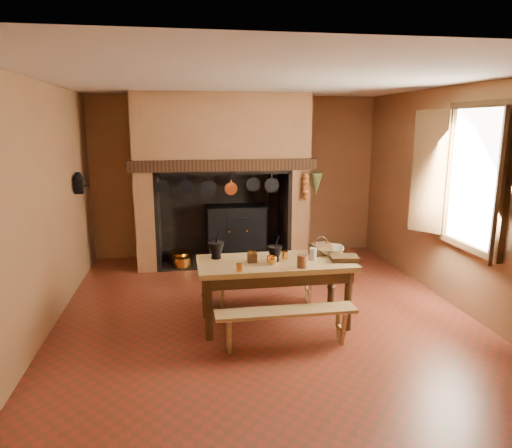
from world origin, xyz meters
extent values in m
plane|color=maroon|center=(0.00, 0.00, 0.00)|extent=(5.50, 5.50, 0.00)
plane|color=silver|center=(0.00, 0.00, 2.80)|extent=(5.50, 5.50, 0.00)
cube|color=brown|center=(0.00, 2.75, 1.40)|extent=(5.00, 0.02, 2.80)
cube|color=brown|center=(-2.50, 0.00, 1.40)|extent=(0.02, 5.50, 2.80)
cube|color=brown|center=(2.50, 0.00, 1.40)|extent=(0.02, 5.50, 2.80)
cube|color=brown|center=(0.00, -2.75, 1.40)|extent=(5.00, 0.02, 2.80)
cube|color=brown|center=(-1.55, 2.30, 1.40)|extent=(0.30, 0.90, 2.80)
cube|color=brown|center=(0.95, 2.30, 1.40)|extent=(0.30, 0.90, 2.80)
cube|color=brown|center=(-0.30, 2.30, 2.20)|extent=(2.20, 0.90, 1.20)
cube|color=black|center=(-0.30, 1.90, 1.69)|extent=(2.95, 0.22, 0.18)
cube|color=black|center=(-0.30, 2.72, 0.80)|extent=(2.20, 0.06, 1.60)
cube|color=black|center=(-0.30, 2.30, 0.01)|extent=(2.20, 0.90, 0.02)
cube|color=black|center=(-0.05, 2.45, 0.45)|extent=(1.00, 0.50, 0.90)
cube|color=black|center=(-0.05, 2.43, 0.92)|extent=(1.04, 0.54, 0.04)
cube|color=black|center=(-0.05, 2.19, 0.55)|extent=(0.35, 0.02, 0.45)
cylinder|color=black|center=(0.50, 2.45, 1.25)|extent=(0.10, 0.10, 0.70)
cylinder|color=gold|center=(-0.20, 2.17, 0.55)|extent=(0.03, 0.03, 0.03)
cylinder|color=gold|center=(0.10, 2.17, 0.55)|extent=(0.03, 0.03, 0.03)
cylinder|color=gold|center=(-1.05, 2.30, 0.10)|extent=(0.40, 0.40, 0.20)
cylinder|color=gold|center=(-1.00, 2.05, 0.09)|extent=(0.34, 0.34, 0.18)
cube|color=black|center=(-1.25, 2.40, 0.08)|extent=(0.18, 0.18, 0.16)
cone|color=#515E2C|center=(1.18, 1.79, 1.38)|extent=(0.20, 0.20, 0.35)
cube|color=white|center=(2.48, -0.40, 1.70)|extent=(0.02, 1.00, 1.60)
cube|color=#3B2412|center=(2.45, -0.40, 2.54)|extent=(0.08, 1.16, 0.08)
cube|color=#3B2412|center=(2.45, -0.40, 0.86)|extent=(0.08, 1.16, 0.08)
cube|color=#3B2412|center=(2.25, -1.08, 1.70)|extent=(0.29, 0.39, 1.60)
cube|color=#3B2412|center=(2.25, 0.28, 1.70)|extent=(0.29, 0.39, 1.60)
cube|color=black|center=(-2.42, 1.55, 1.45)|extent=(0.12, 0.12, 0.22)
cone|color=black|center=(-2.42, 1.55, 1.60)|extent=(0.16, 0.16, 0.10)
cylinder|color=black|center=(-2.33, 1.55, 1.45)|extent=(0.12, 0.02, 0.02)
cube|color=tan|center=(0.08, -0.32, 0.74)|extent=(1.79, 0.79, 0.06)
cube|color=#3B2412|center=(0.08, -0.32, 0.64)|extent=(1.67, 0.67, 0.14)
cylinder|color=#3B2412|center=(-0.72, -0.62, 0.36)|extent=(0.09, 0.09, 0.71)
cylinder|color=#3B2412|center=(0.87, -0.62, 0.36)|extent=(0.09, 0.09, 0.71)
cylinder|color=#3B2412|center=(-0.72, -0.02, 0.36)|extent=(0.09, 0.09, 0.71)
cylinder|color=#3B2412|center=(0.87, -0.02, 0.36)|extent=(0.09, 0.09, 0.71)
cube|color=tan|center=(0.08, -0.92, 0.40)|extent=(1.49, 0.26, 0.04)
cube|color=tan|center=(0.08, 0.27, 0.38)|extent=(1.42, 0.25, 0.04)
cylinder|color=black|center=(-0.59, -0.11, 0.79)|extent=(0.11, 0.11, 0.03)
cone|color=black|center=(-0.59, -0.11, 0.89)|extent=(0.19, 0.19, 0.16)
cylinder|color=black|center=(-0.56, -0.11, 1.03)|extent=(0.08, 0.03, 0.16)
cylinder|color=black|center=(0.07, -0.33, 0.79)|extent=(0.10, 0.10, 0.03)
cone|color=black|center=(0.07, -0.33, 0.88)|extent=(0.18, 0.18, 0.14)
cylinder|color=black|center=(0.09, -0.33, 1.00)|extent=(0.07, 0.03, 0.14)
cube|color=#3B2412|center=(-0.19, -0.32, 0.83)|extent=(0.11, 0.11, 0.11)
cylinder|color=gold|center=(-0.19, -0.32, 0.89)|extent=(0.08, 0.08, 0.03)
cylinder|color=black|center=(-0.15, -0.32, 0.93)|extent=(0.09, 0.02, 0.03)
cylinder|color=gold|center=(-0.38, -0.64, 0.82)|extent=(0.09, 0.09, 0.08)
cylinder|color=gold|center=(0.21, -0.24, 0.82)|extent=(0.10, 0.10, 0.09)
imported|color=beige|center=(0.79, -0.13, 0.82)|extent=(0.43, 0.43, 0.09)
cylinder|color=brown|center=(0.32, -0.61, 0.85)|extent=(0.12, 0.12, 0.14)
cylinder|color=beige|center=(0.52, -0.36, 0.85)|extent=(0.10, 0.10, 0.14)
cube|color=#4F2E17|center=(0.67, -0.15, 0.84)|extent=(0.28, 0.23, 0.13)
torus|color=#4F2E17|center=(0.67, -0.15, 0.91)|extent=(0.19, 0.08, 0.19)
cube|color=#3B2412|center=(0.87, -0.43, 0.80)|extent=(0.34, 0.26, 0.05)
imported|color=gold|center=(0.02, -0.43, 0.82)|extent=(0.13, 0.13, 0.09)
camera|label=1|loc=(-0.95, -5.27, 2.32)|focal=32.00mm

